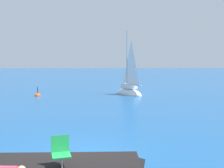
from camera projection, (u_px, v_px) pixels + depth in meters
ground_plane at (75, 156)px, 10.13m from camera, size 160.00×160.00×0.00m
sailboat_near at (129, 91)px, 26.73m from camera, size 2.91×3.65×6.75m
beach_chair at (61, 150)px, 7.31m from camera, size 0.60×0.69×0.80m
marker_buoy at (38, 96)px, 25.70m from camera, size 0.56×0.56×1.13m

